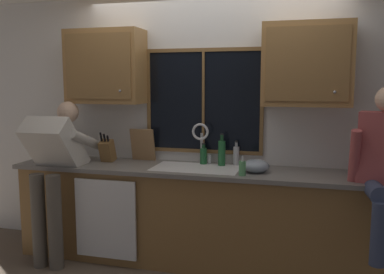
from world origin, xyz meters
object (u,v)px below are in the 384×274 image
(cutting_board, at_px, (143,145))
(bottle_green_glass, at_px, (203,156))
(person_standing, at_px, (55,164))
(knife_block, at_px, (107,151))
(bottle_amber_small, at_px, (236,155))
(mixing_bowl, at_px, (256,166))
(soap_dispenser, at_px, (242,168))
(bottle_tall_clear, at_px, (222,152))

(cutting_board, bearing_deg, bottle_green_glass, -1.90)
(person_standing, distance_m, knife_block, 0.52)
(bottle_amber_small, bearing_deg, mixing_bowl, -49.65)
(soap_dispenser, height_order, bottle_tall_clear, bottle_tall_clear)
(person_standing, relative_size, bottle_tall_clear, 4.96)
(person_standing, xyz_separation_m, mixing_bowl, (1.85, 0.27, 0.03))
(bottle_tall_clear, bearing_deg, knife_block, -174.70)
(bottle_tall_clear, bearing_deg, person_standing, -162.93)
(bottle_green_glass, bearing_deg, bottle_tall_clear, -8.53)
(soap_dispenser, bearing_deg, bottle_amber_small, 105.74)
(soap_dispenser, bearing_deg, bottle_green_glass, 137.52)
(mixing_bowl, xyz_separation_m, bottle_amber_small, (-0.22, 0.25, 0.04))
(mixing_bowl, xyz_separation_m, bottle_tall_clear, (-0.35, 0.20, 0.07))
(person_standing, relative_size, bottle_green_glass, 7.41)
(bottle_green_glass, relative_size, bottle_amber_small, 0.88)
(soap_dispenser, height_order, bottle_amber_small, bottle_amber_small)
(person_standing, xyz_separation_m, soap_dispenser, (1.76, 0.09, 0.04))
(knife_block, xyz_separation_m, mixing_bowl, (1.49, -0.09, -0.06))
(bottle_green_glass, distance_m, bottle_tall_clear, 0.19)
(person_standing, height_order, bottle_amber_small, person_standing)
(person_standing, bearing_deg, mixing_bowl, 8.16)
(cutting_board, bearing_deg, knife_block, -154.05)
(bottle_green_glass, height_order, bottle_tall_clear, bottle_tall_clear)
(knife_block, relative_size, cutting_board, 0.97)
(knife_block, bearing_deg, cutting_board, 25.95)
(person_standing, height_order, mixing_bowl, person_standing)
(cutting_board, xyz_separation_m, bottle_tall_clear, (0.82, -0.05, -0.03))
(person_standing, xyz_separation_m, cutting_board, (0.68, 0.51, 0.13))
(knife_block, height_order, cutting_board, cutting_board)
(cutting_board, relative_size, soap_dispenser, 1.90)
(person_standing, relative_size, knife_block, 4.74)
(person_standing, distance_m, cutting_board, 0.86)
(cutting_board, height_order, bottle_green_glass, cutting_board)
(mixing_bowl, xyz_separation_m, bottle_green_glass, (-0.53, 0.22, 0.03))
(soap_dispenser, xyz_separation_m, bottle_green_glass, (-0.44, 0.40, 0.02))
(bottle_tall_clear, bearing_deg, bottle_green_glass, 171.47)
(cutting_board, relative_size, bottle_amber_small, 1.41)
(person_standing, distance_m, bottle_tall_clear, 1.58)
(mixing_bowl, height_order, bottle_amber_small, bottle_amber_small)
(soap_dispenser, bearing_deg, cutting_board, 158.61)
(bottle_tall_clear, bearing_deg, mixing_bowl, -29.68)
(cutting_board, relative_size, bottle_green_glass, 1.60)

